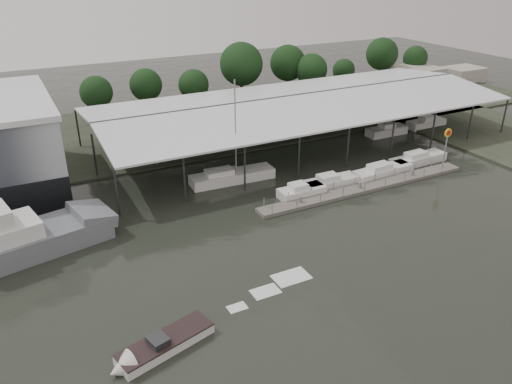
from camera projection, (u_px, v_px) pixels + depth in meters
name	position (u px, v px, depth m)	size (l,w,h in m)	color
ground	(302.00, 266.00, 43.68)	(200.00, 200.00, 0.00)	black
land_strip_far	(158.00, 130.00, 77.30)	(140.00, 30.00, 0.30)	#3A4030
covered_boat_shed	(300.00, 99.00, 70.54)	(58.24, 24.00, 6.96)	silver
floating_dock	(366.00, 188.00, 57.84)	(28.00, 2.00, 1.40)	#6A655D
shell_fuel_sign	(447.00, 141.00, 61.21)	(1.10, 0.18, 5.55)	gray
distant_commercial_buildings	(429.00, 76.00, 103.21)	(22.00, 8.00, 4.00)	#9C9689
grey_trawler	(4.00, 245.00, 43.84)	(19.87, 8.81, 8.84)	slate
white_sailboat	(231.00, 176.00, 59.64)	(10.37, 3.15, 12.41)	silver
speedboat_underway	(158.00, 348.00, 33.99)	(18.32, 6.50, 2.00)	silver
moored_cruiser_0	(301.00, 191.00, 55.96)	(5.42, 2.26, 1.70)	silver
moored_cruiser_1	(331.00, 182.00, 58.22)	(6.84, 2.36, 1.70)	silver
moored_cruiser_2	(382.00, 171.00, 61.15)	(8.48, 2.65, 1.70)	silver
moored_cruiser_3	(418.00, 159.00, 64.82)	(8.40, 2.51, 1.70)	silver
horizon_tree_line	(280.00, 67.00, 90.45)	(70.36, 9.95, 11.24)	black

